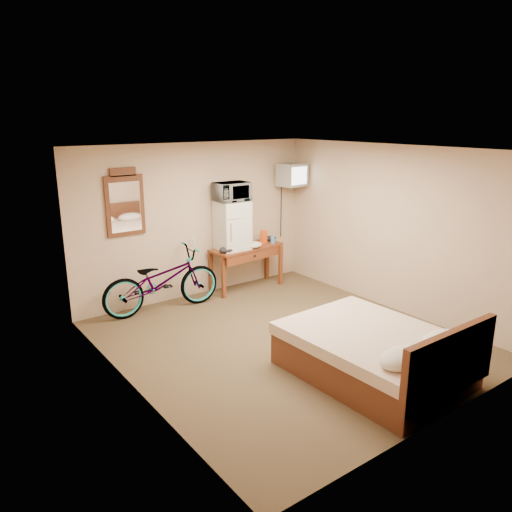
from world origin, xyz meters
The scene contains 13 objects.
room centered at (0.00, 0.00, 1.25)m, with size 4.60×4.64×2.50m.
desk centered at (0.82, 2.00, 0.62)m, with size 1.34×0.62×0.75m.
mini_fridge centered at (0.53, 2.03, 1.15)m, with size 0.51×0.50×0.81m.
microwave centered at (0.53, 2.03, 1.71)m, with size 0.55×0.37×0.31m, color silver.
snack_bag centered at (1.19, 2.03, 0.87)m, with size 0.12×0.07×0.23m, color #E24F14.
blue_cup centered at (1.31, 1.94, 0.81)m, with size 0.07×0.07×0.13m, color #3F84D8.
cloth_cream centered at (0.84, 1.88, 0.80)m, with size 0.35×0.27×0.11m, color beige.
cloth_dark_a centered at (0.32, 1.89, 0.80)m, with size 0.27×0.20×0.10m, color black.
cloth_dark_b centered at (1.40, 2.10, 0.80)m, with size 0.20×0.17×0.09m, color black.
crt_television centered at (1.80, 2.02, 1.90)m, with size 0.49×0.59×0.39m.
wall_mirror centered at (-1.19, 2.27, 1.66)m, with size 0.59×0.04×1.00m.
bicycle centered at (-0.82, 1.94, 0.48)m, with size 0.64×1.84×0.97m, color black.
bed centered at (0.23, -1.38, 0.30)m, with size 1.53×2.00×0.90m.
Camera 1 is at (-3.93, -4.69, 2.88)m, focal length 35.00 mm.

